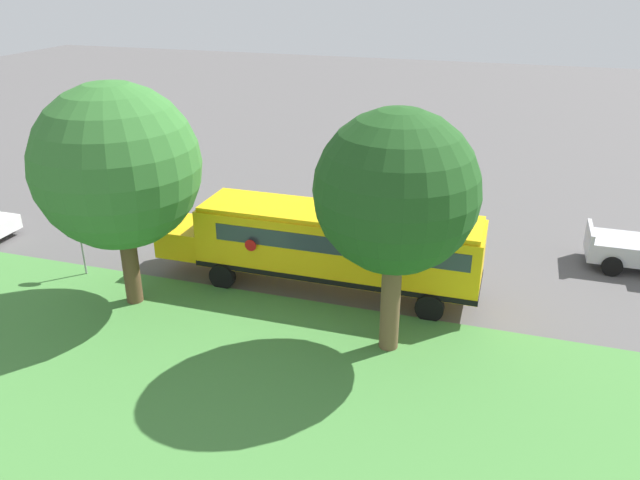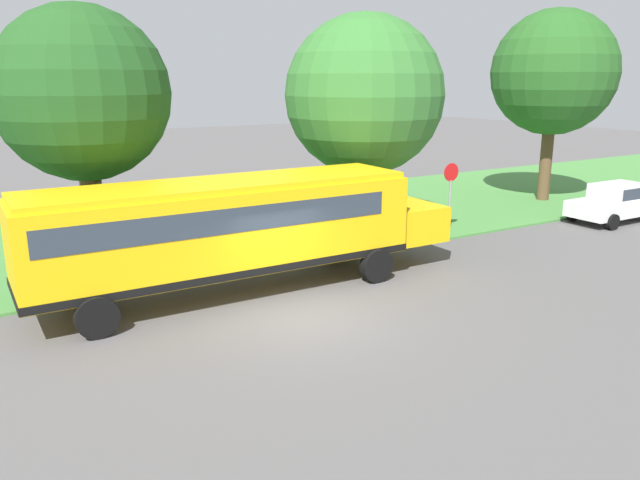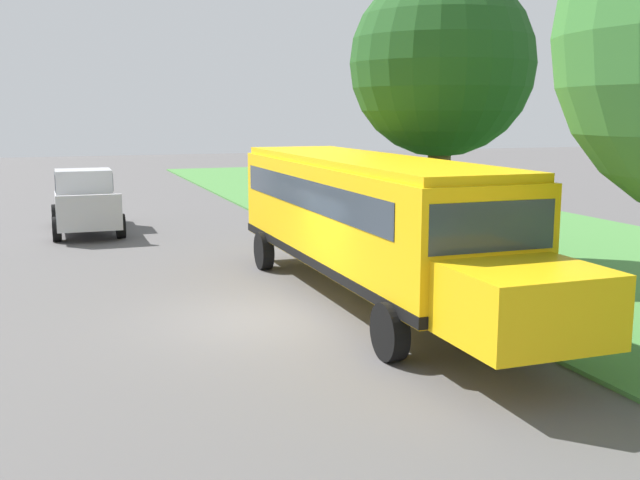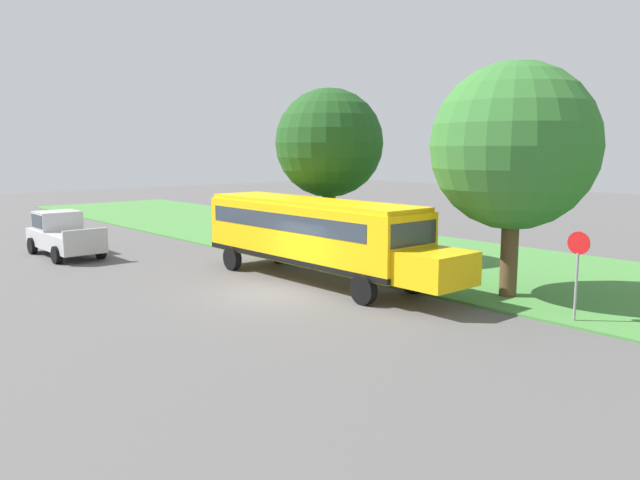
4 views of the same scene
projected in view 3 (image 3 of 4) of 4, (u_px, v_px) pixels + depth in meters
The scene contains 4 objects.
ground_plane at pixel (257, 319), 15.10m from camera, with size 120.00×120.00×0.00m, color #565454.
school_bus at pixel (367, 214), 16.31m from camera, with size 2.84×12.42×3.16m.
pickup_truck at pixel (85, 200), 26.20m from camera, with size 2.28×5.40×2.10m.
oak_tree_beside_bus at pixel (448, 67), 19.62m from camera, with size 4.87×4.87×7.81m.
Camera 3 is at (3.74, 14.18, 4.13)m, focal length 42.00 mm.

